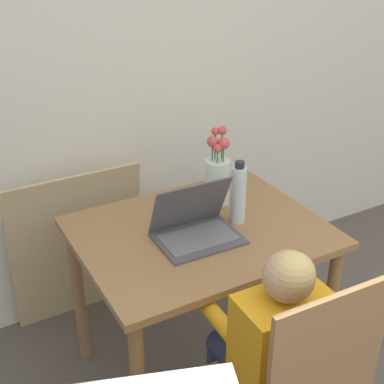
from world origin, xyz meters
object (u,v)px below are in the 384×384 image
at_px(water_bottle, 238,194).
at_px(flower_vase, 217,176).
at_px(person_seated, 269,341).
at_px(laptop, 195,225).

bearing_deg(water_bottle, flower_vase, 86.07).
distance_m(person_seated, laptop, 0.53).
bearing_deg(water_bottle, laptop, -175.15).
height_order(laptop, flower_vase, flower_vase).
bearing_deg(person_seated, flower_vase, -106.17).
relative_size(person_seated, flower_vase, 2.93).
height_order(person_seated, laptop, person_seated).
bearing_deg(flower_vase, person_seated, -108.07).
distance_m(flower_vase, water_bottle, 0.18).
height_order(laptop, water_bottle, water_bottle).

